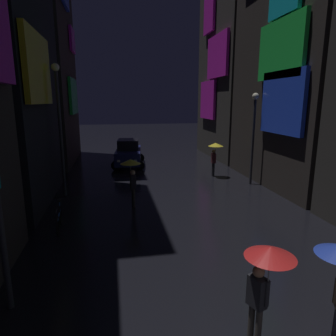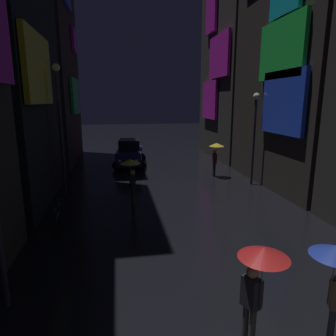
{
  "view_description": "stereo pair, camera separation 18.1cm",
  "coord_description": "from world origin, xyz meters",
  "px_view_note": "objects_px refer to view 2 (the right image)",
  "views": [
    {
      "loc": [
        -2.57,
        -1.88,
        4.58
      ],
      "look_at": [
        0.0,
        11.94,
        1.44
      ],
      "focal_mm": 32.0,
      "sensor_mm": 36.0,
      "label": 1
    },
    {
      "loc": [
        -2.39,
        -1.92,
        4.58
      ],
      "look_at": [
        0.0,
        11.94,
        1.44
      ],
      "focal_mm": 32.0,
      "sensor_mm": 36.0,
      "label": 2
    }
  ],
  "objects_px": {
    "pedestrian_midstreet_left_yellow": "(131,169)",
    "streetlamp_left_far": "(60,117)",
    "streetlamp_right_far": "(254,128)",
    "car_distant": "(130,153)",
    "bicycle_parked_at_storefront": "(58,219)",
    "pedestrian_foreground_right_yellow": "(216,150)",
    "pedestrian_far_right_red": "(259,269)"
  },
  "relations": [
    {
      "from": "bicycle_parked_at_storefront",
      "to": "streetlamp_right_far",
      "type": "height_order",
      "value": "streetlamp_right_far"
    },
    {
      "from": "pedestrian_far_right_red",
      "to": "bicycle_parked_at_storefront",
      "type": "bearing_deg",
      "value": 126.02
    },
    {
      "from": "pedestrian_far_right_red",
      "to": "car_distant",
      "type": "bearing_deg",
      "value": 95.05
    },
    {
      "from": "streetlamp_left_far",
      "to": "streetlamp_right_far",
      "type": "xyz_separation_m",
      "value": [
        10.0,
        0.28,
        -0.68
      ]
    },
    {
      "from": "bicycle_parked_at_storefront",
      "to": "car_distant",
      "type": "relative_size",
      "value": 0.42
    },
    {
      "from": "streetlamp_left_far",
      "to": "streetlamp_right_far",
      "type": "height_order",
      "value": "streetlamp_left_far"
    },
    {
      "from": "bicycle_parked_at_storefront",
      "to": "car_distant",
      "type": "distance_m",
      "value": 11.09
    },
    {
      "from": "car_distant",
      "to": "streetlamp_left_far",
      "type": "relative_size",
      "value": 0.68
    },
    {
      "from": "pedestrian_foreground_right_yellow",
      "to": "streetlamp_left_far",
      "type": "bearing_deg",
      "value": -165.27
    },
    {
      "from": "streetlamp_left_far",
      "to": "streetlamp_right_far",
      "type": "bearing_deg",
      "value": 1.58
    },
    {
      "from": "pedestrian_foreground_right_yellow",
      "to": "car_distant",
      "type": "bearing_deg",
      "value": 140.16
    },
    {
      "from": "car_distant",
      "to": "streetlamp_right_far",
      "type": "bearing_deg",
      "value": -43.53
    },
    {
      "from": "pedestrian_foreground_right_yellow",
      "to": "streetlamp_left_far",
      "type": "height_order",
      "value": "streetlamp_left_far"
    },
    {
      "from": "pedestrian_foreground_right_yellow",
      "to": "streetlamp_left_far",
      "type": "xyz_separation_m",
      "value": [
        -8.54,
        -2.25,
        2.19
      ]
    },
    {
      "from": "pedestrian_foreground_right_yellow",
      "to": "streetlamp_left_far",
      "type": "distance_m",
      "value": 9.1
    },
    {
      "from": "pedestrian_midstreet_left_yellow",
      "to": "streetlamp_left_far",
      "type": "relative_size",
      "value": 0.34
    },
    {
      "from": "car_distant",
      "to": "streetlamp_right_far",
      "type": "distance_m",
      "value": 9.22
    },
    {
      "from": "car_distant",
      "to": "pedestrian_foreground_right_yellow",
      "type": "bearing_deg",
      "value": -39.84
    },
    {
      "from": "car_distant",
      "to": "bicycle_parked_at_storefront",
      "type": "bearing_deg",
      "value": -106.36
    },
    {
      "from": "car_distant",
      "to": "pedestrian_far_right_red",
      "type": "bearing_deg",
      "value": -84.95
    },
    {
      "from": "bicycle_parked_at_storefront",
      "to": "streetlamp_left_far",
      "type": "bearing_deg",
      "value": 95.44
    },
    {
      "from": "streetlamp_left_far",
      "to": "bicycle_parked_at_storefront",
      "type": "bearing_deg",
      "value": -84.56
    },
    {
      "from": "pedestrian_foreground_right_yellow",
      "to": "bicycle_parked_at_storefront",
      "type": "xyz_separation_m",
      "value": [
        -8.14,
        -6.43,
        -1.28
      ]
    },
    {
      "from": "pedestrian_foreground_right_yellow",
      "to": "streetlamp_right_far",
      "type": "relative_size",
      "value": 0.42
    },
    {
      "from": "pedestrian_foreground_right_yellow",
      "to": "pedestrian_far_right_red",
      "type": "relative_size",
      "value": 1.0
    },
    {
      "from": "pedestrian_midstreet_left_yellow",
      "to": "streetlamp_left_far",
      "type": "bearing_deg",
      "value": 145.77
    },
    {
      "from": "pedestrian_midstreet_left_yellow",
      "to": "car_distant",
      "type": "bearing_deg",
      "value": 87.76
    },
    {
      "from": "bicycle_parked_at_storefront",
      "to": "car_distant",
      "type": "bearing_deg",
      "value": 73.64
    },
    {
      "from": "bicycle_parked_at_storefront",
      "to": "pedestrian_foreground_right_yellow",
      "type": "bearing_deg",
      "value": 38.32
    },
    {
      "from": "pedestrian_midstreet_left_yellow",
      "to": "pedestrian_far_right_red",
      "type": "relative_size",
      "value": 1.0
    },
    {
      "from": "streetlamp_right_far",
      "to": "car_distant",
      "type": "bearing_deg",
      "value": 136.47
    },
    {
      "from": "pedestrian_midstreet_left_yellow",
      "to": "pedestrian_foreground_right_yellow",
      "type": "bearing_deg",
      "value": 39.45
    }
  ]
}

